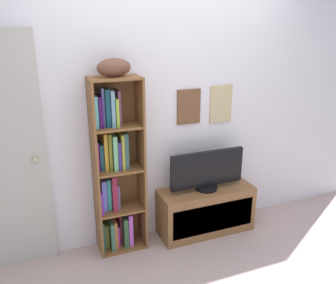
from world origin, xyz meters
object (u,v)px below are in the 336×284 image
at_px(bookshelf, 114,171).
at_px(tv_stand, 206,210).
at_px(television, 207,171).
at_px(football, 114,68).

height_order(bookshelf, tv_stand, bookshelf).
relative_size(bookshelf, television, 2.12).
bearing_deg(tv_stand, bookshelf, 175.06).
bearing_deg(bookshelf, football, -39.97).
bearing_deg(football, bookshelf, 140.03).
bearing_deg(football, tv_stand, -3.25).
distance_m(bookshelf, tv_stand, 1.06).
bearing_deg(bookshelf, television, -4.87).
height_order(football, tv_stand, football).
bearing_deg(television, tv_stand, -90.00).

